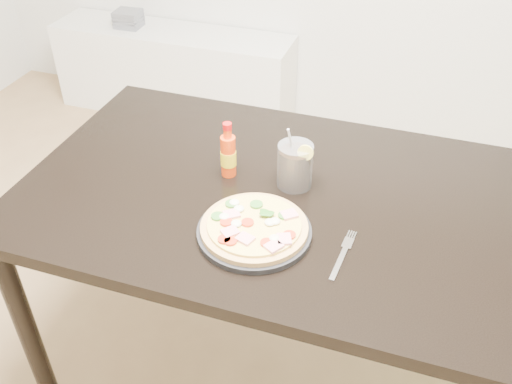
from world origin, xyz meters
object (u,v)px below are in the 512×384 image
(pizza, at_px, (254,226))
(fork, at_px, (343,253))
(hot_sauce_bottle, at_px, (228,155))
(plate, at_px, (254,232))
(cola_cup, at_px, (295,166))
(media_console, at_px, (174,72))
(dining_table, at_px, (269,213))

(pizza, xyz_separation_m, fork, (0.23, 0.00, -0.02))
(hot_sauce_bottle, relative_size, fork, 0.91)
(plate, distance_m, cola_cup, 0.25)
(plate, relative_size, fork, 1.56)
(plate, distance_m, hot_sauce_bottle, 0.28)
(plate, bearing_deg, hot_sauce_bottle, 124.34)
(plate, height_order, hot_sauce_bottle, hot_sauce_bottle)
(media_console, bearing_deg, cola_cup, -53.16)
(fork, bearing_deg, hot_sauce_bottle, 154.06)
(fork, bearing_deg, cola_cup, 133.27)
(hot_sauce_bottle, bearing_deg, pizza, -55.79)
(plate, distance_m, media_console, 2.13)
(dining_table, relative_size, fork, 7.42)
(plate, bearing_deg, pizza, -117.05)
(plate, bearing_deg, media_console, 121.97)
(cola_cup, xyz_separation_m, media_console, (-1.13, 1.51, -0.56))
(hot_sauce_bottle, height_order, fork, hot_sauce_bottle)
(fork, relative_size, media_console, 0.13)
(fork, bearing_deg, dining_table, 147.21)
(pizza, bearing_deg, media_console, 121.95)
(cola_cup, bearing_deg, plate, -99.14)
(cola_cup, bearing_deg, hot_sauce_bottle, -176.35)
(pizza, xyz_separation_m, hot_sauce_bottle, (-0.16, 0.23, 0.04))
(fork, xyz_separation_m, media_console, (-1.32, 1.75, -0.50))
(hot_sauce_bottle, distance_m, media_console, 1.88)
(cola_cup, height_order, fork, cola_cup)
(plate, bearing_deg, fork, 0.02)
(plate, xyz_separation_m, cola_cup, (0.04, 0.24, 0.05))
(plate, bearing_deg, cola_cup, 80.86)
(hot_sauce_bottle, distance_m, cola_cup, 0.19)
(pizza, distance_m, media_console, 2.13)
(plate, height_order, cola_cup, cola_cup)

